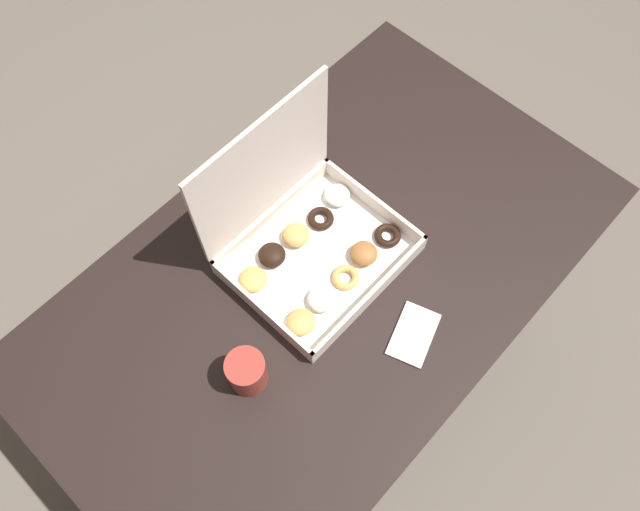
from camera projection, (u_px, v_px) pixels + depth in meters
ground_plane at (323, 371)px, 1.89m from camera, size 8.00×8.00×0.00m
dining_table at (325, 294)px, 1.33m from camera, size 1.20×0.71×0.72m
donut_box at (303, 233)px, 1.20m from camera, size 0.33×0.28×0.32m
coffee_mug at (247, 371)px, 1.11m from camera, size 0.07×0.07×0.08m
paper_napkin at (413, 334)px, 1.18m from camera, size 0.13×0.10×0.01m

